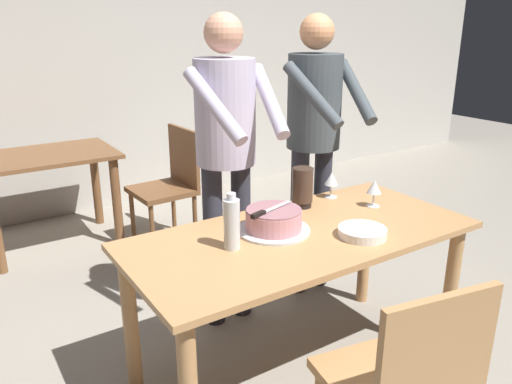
% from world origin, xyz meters
% --- Properties ---
extents(ground_plane, '(14.00, 14.00, 0.00)m').
position_xyz_m(ground_plane, '(0.00, 0.00, 0.00)').
color(ground_plane, gray).
extents(back_wall, '(10.00, 0.12, 2.70)m').
position_xyz_m(back_wall, '(0.00, 2.93, 1.35)').
color(back_wall, '#BCB7AD').
rests_on(back_wall, ground_plane).
extents(main_dining_table, '(1.64, 0.76, 0.75)m').
position_xyz_m(main_dining_table, '(0.00, 0.00, 0.63)').
color(main_dining_table, tan).
rests_on(main_dining_table, ground_plane).
extents(cake_on_platter, '(0.34, 0.34, 0.11)m').
position_xyz_m(cake_on_platter, '(-0.10, 0.08, 0.80)').
color(cake_on_platter, silver).
rests_on(cake_on_platter, main_dining_table).
extents(cake_knife, '(0.27, 0.10, 0.02)m').
position_xyz_m(cake_knife, '(-0.17, 0.06, 0.87)').
color(cake_knife, silver).
rests_on(cake_knife, cake_on_platter).
extents(plate_stack, '(0.22, 0.22, 0.04)m').
position_xyz_m(plate_stack, '(0.20, -0.19, 0.77)').
color(plate_stack, white).
rests_on(plate_stack, main_dining_table).
extents(wine_glass_near, '(0.08, 0.08, 0.14)m').
position_xyz_m(wine_glass_near, '(0.43, 0.30, 0.85)').
color(wine_glass_near, silver).
rests_on(wine_glass_near, main_dining_table).
extents(wine_glass_far, '(0.08, 0.08, 0.14)m').
position_xyz_m(wine_glass_far, '(0.53, 0.07, 0.85)').
color(wine_glass_far, silver).
rests_on(wine_glass_far, main_dining_table).
extents(water_bottle, '(0.07, 0.07, 0.25)m').
position_xyz_m(water_bottle, '(-0.36, 0.03, 0.86)').
color(water_bottle, silver).
rests_on(water_bottle, main_dining_table).
extents(hurricane_lamp, '(0.11, 0.11, 0.21)m').
position_xyz_m(hurricane_lamp, '(0.21, 0.27, 0.86)').
color(hurricane_lamp, black).
rests_on(hurricane_lamp, main_dining_table).
extents(person_cutting_cake, '(0.47, 0.55, 1.72)m').
position_xyz_m(person_cutting_cake, '(-0.06, 0.59, 1.08)').
color(person_cutting_cake, '#2D2D38').
rests_on(person_cutting_cake, ground_plane).
extents(person_standing_beside, '(0.47, 0.56, 1.72)m').
position_xyz_m(person_standing_beside, '(0.57, 0.62, 1.08)').
color(person_standing_beside, '#2D2D38').
rests_on(person_standing_beside, ground_plane).
extents(chair_near_side, '(0.51, 0.51, 0.90)m').
position_xyz_m(chair_near_side, '(-0.13, -0.76, 0.49)').
color(chair_near_side, tan).
rests_on(chair_near_side, ground_plane).
extents(background_table, '(1.00, 0.70, 0.74)m').
position_xyz_m(background_table, '(-0.69, 2.23, 0.58)').
color(background_table, brown).
rests_on(background_table, ground_plane).
extents(background_chair_0, '(0.46, 0.46, 0.90)m').
position_xyz_m(background_chair_0, '(0.13, 1.82, 0.49)').
color(background_chair_0, brown).
rests_on(background_chair_0, ground_plane).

